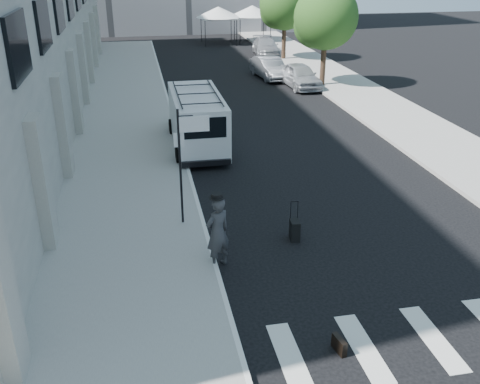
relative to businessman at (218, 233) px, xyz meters
name	(u,v)px	position (x,y,z in m)	size (l,w,h in m)	color
ground	(295,274)	(1.90, -0.79, -0.99)	(120.00, 120.00, 0.00)	black
sidewalk_left	(127,113)	(-2.35, 15.21, -0.92)	(4.50, 48.00, 0.15)	gray
sidewalk_right	(343,84)	(10.90, 19.21, -0.92)	(4.00, 56.00, 0.15)	gray
sign_pole	(187,143)	(-0.46, 2.41, 1.66)	(1.03, 0.07, 3.50)	black
tree_near	(323,19)	(9.40, 19.36, 2.98)	(3.80, 3.83, 6.03)	black
tree_far	(283,6)	(9.40, 28.36, 2.98)	(3.80, 3.83, 6.03)	black
tent_left	(218,12)	(5.90, 37.21, 1.72)	(4.00, 4.00, 3.20)	black
tent_right	(252,11)	(9.10, 37.71, 1.72)	(4.00, 4.00, 3.20)	black
businessman	(218,233)	(0.00, 0.00, 0.00)	(0.72, 0.48, 1.99)	#343336
briefcase	(339,345)	(1.95, -3.79, -0.82)	(0.12, 0.44, 0.34)	black
suitcase	(295,230)	(2.39, 0.98, -0.69)	(0.29, 0.43, 1.15)	black
cargo_van	(197,119)	(0.62, 9.67, 0.19)	(2.17, 6.06, 2.28)	silver
parked_car_a	(300,76)	(8.10, 19.29, -0.28)	(1.69, 4.20, 1.43)	#A0A3A8
parked_car_b	(270,68)	(6.90, 22.15, -0.31)	(1.44, 4.14, 1.37)	slate
parked_car_c	(266,47)	(8.70, 30.65, -0.33)	(1.86, 4.58, 1.33)	#989A9F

